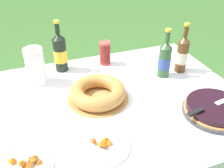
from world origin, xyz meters
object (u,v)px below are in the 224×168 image
berry_tart (215,109)px  snack_plate_near (104,146)px  cup_stack (105,53)px  cider_bottle_amber (182,54)px  serving_knife (212,105)px  cider_bottle_green (165,59)px  snack_plate_left (24,166)px  paper_towel_roll (36,66)px  bundt_cake (98,92)px  juice_bottle_red (60,52)px

berry_tart → snack_plate_near: bearing=-177.5°
cup_stack → cider_bottle_amber: 0.50m
serving_knife → cider_bottle_green: 0.43m
snack_plate_near → snack_plate_left: size_ratio=0.97×
berry_tart → cup_stack: size_ratio=1.97×
cider_bottle_green → paper_towel_roll: (-0.75, 0.18, -0.00)m
berry_tart → paper_towel_roll: paper_towel_roll is taller
cider_bottle_amber → bundt_cake: bearing=-169.1°
serving_knife → cup_stack: (-0.33, 0.69, 0.02)m
cup_stack → juice_bottle_red: 0.30m
snack_plate_near → paper_towel_roll: bearing=108.5°
bundt_cake → snack_plate_left: (-0.41, -0.34, -0.03)m
cider_bottle_amber → snack_plate_near: (-0.67, -0.46, -0.11)m
cider_bottle_amber → juice_bottle_red: bearing=159.4°
cup_stack → juice_bottle_red: bearing=176.1°
juice_bottle_red → cider_bottle_green: bearing=-26.2°
cider_bottle_green → juice_bottle_red: 0.65m
cup_stack → paper_towel_roll: bearing=-169.5°
serving_knife → snack_plate_left: bearing=171.9°
juice_bottle_red → serving_knife: bearing=-49.0°
cider_bottle_amber → snack_plate_left: size_ratio=1.35×
serving_knife → juice_bottle_red: juice_bottle_red is taller
juice_bottle_red → paper_towel_roll: (-0.16, -0.10, -0.01)m
serving_knife → cider_bottle_green: (-0.03, 0.42, 0.05)m
bundt_cake → snack_plate_near: size_ratio=1.46×
juice_bottle_red → snack_plate_near: size_ratio=1.45×
serving_knife → cup_stack: cup_stack is taller
paper_towel_roll → snack_plate_left: bearing=-100.8°
cider_bottle_green → cider_bottle_amber: size_ratio=0.97×
bundt_cake → cup_stack: bearing=65.8°
serving_knife → snack_plate_near: bearing=173.1°
bundt_cake → cider_bottle_green: (0.46, 0.10, 0.07)m
cup_stack → berry_tart: bearing=-62.7°
snack_plate_left → serving_knife: bearing=1.0°
serving_knife → snack_plate_left: size_ratio=1.58×
juice_bottle_red → bundt_cake: bearing=-71.6°
serving_knife → cider_bottle_amber: 0.46m
serving_knife → cider_bottle_green: cider_bottle_green is taller
snack_plate_near → cider_bottle_green: bearing=39.5°
snack_plate_left → paper_towel_roll: paper_towel_roll is taller
bundt_cake → snack_plate_left: bearing=-140.3°
cup_stack → juice_bottle_red: size_ratio=0.49×
cup_stack → snack_plate_left: cup_stack is taller
cider_bottle_green → snack_plate_left: (-0.87, -0.44, -0.10)m
snack_plate_near → cider_bottle_amber: bearing=34.4°
cider_bottle_green → snack_plate_near: cider_bottle_green is taller
serving_knife → juice_bottle_red: 0.94m
cider_bottle_amber → snack_plate_near: bearing=-145.6°
cup_stack → cider_bottle_amber: (0.43, -0.25, 0.04)m
berry_tart → cup_stack: (-0.35, 0.69, 0.05)m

